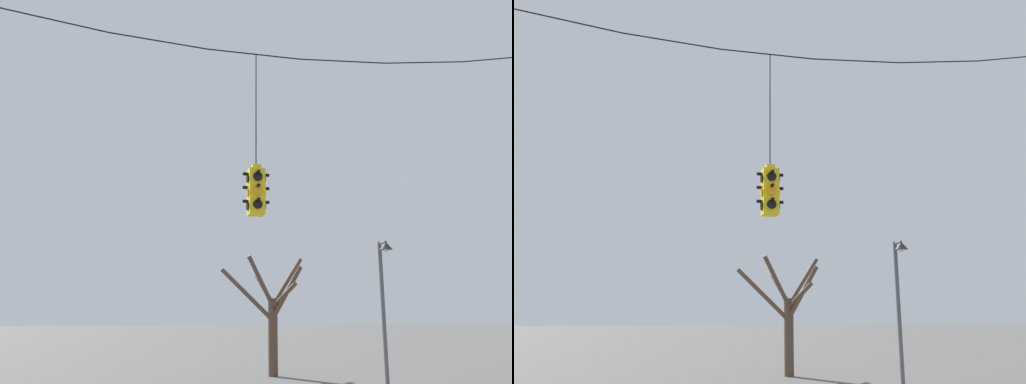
{
  "view_description": "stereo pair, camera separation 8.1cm",
  "coord_description": "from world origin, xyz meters",
  "views": [
    {
      "loc": [
        -2.15,
        -9.84,
        2.34
      ],
      "look_at": [
        0.03,
        0.3,
        4.88
      ],
      "focal_mm": 35.0,
      "sensor_mm": 36.0,
      "label": 1
    },
    {
      "loc": [
        -2.07,
        -9.86,
        2.34
      ],
      "look_at": [
        0.03,
        0.3,
        4.88
      ],
      "focal_mm": 35.0,
      "sensor_mm": 36.0,
      "label": 2
    }
  ],
  "objects": [
    {
      "name": "street_lamp",
      "position": [
        4.6,
        3.77,
        3.0
      ],
      "size": [
        0.38,
        0.67,
        4.43
      ],
      "color": "#515156",
      "rests_on": "ground_plane"
    },
    {
      "name": "bare_tree",
      "position": [
        2.7,
        9.76,
        2.35
      ],
      "size": [
        3.37,
        3.32,
        4.57
      ],
      "color": "brown",
      "rests_on": "ground_plane"
    },
    {
      "name": "traffic_light_near_right_pole",
      "position": [
        0.03,
        0.3,
        4.91
      ],
      "size": [
        0.58,
        0.58,
        3.75
      ],
      "color": "yellow"
    },
    {
      "name": "span_wire",
      "position": [
        -0.0,
        0.3,
        8.43
      ],
      "size": [
        15.18,
        0.03,
        0.88
      ],
      "color": "black"
    }
  ]
}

